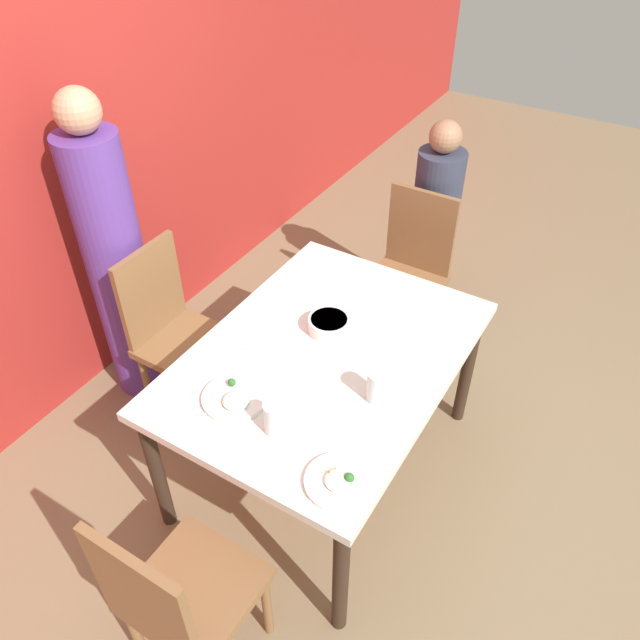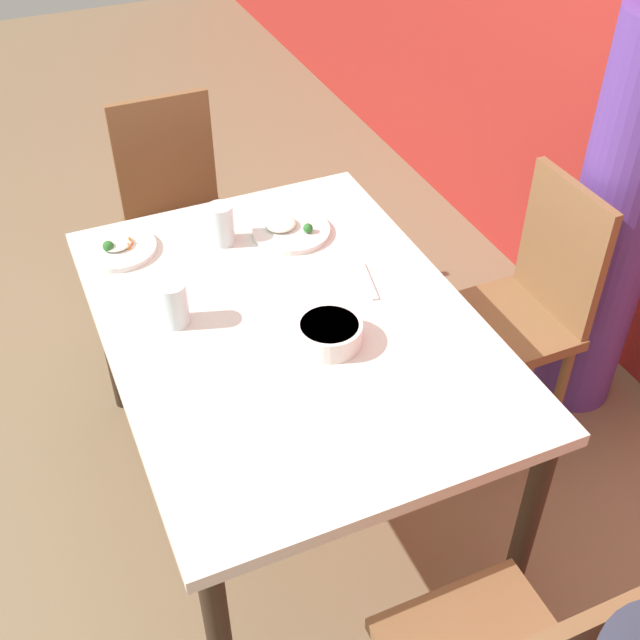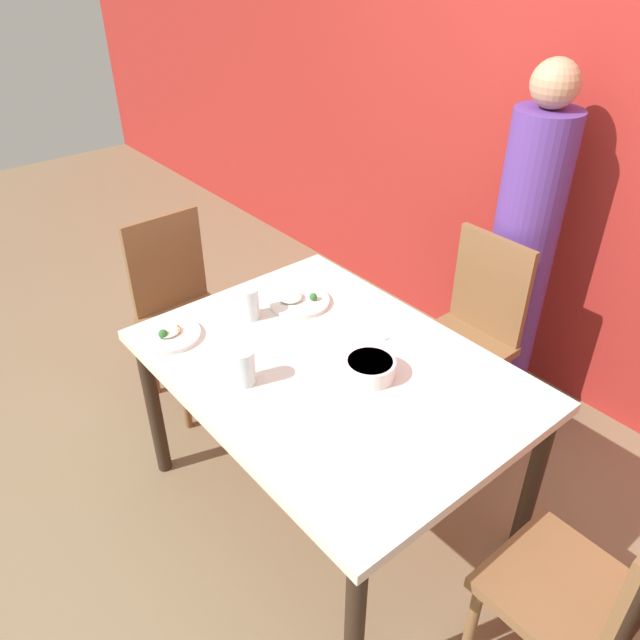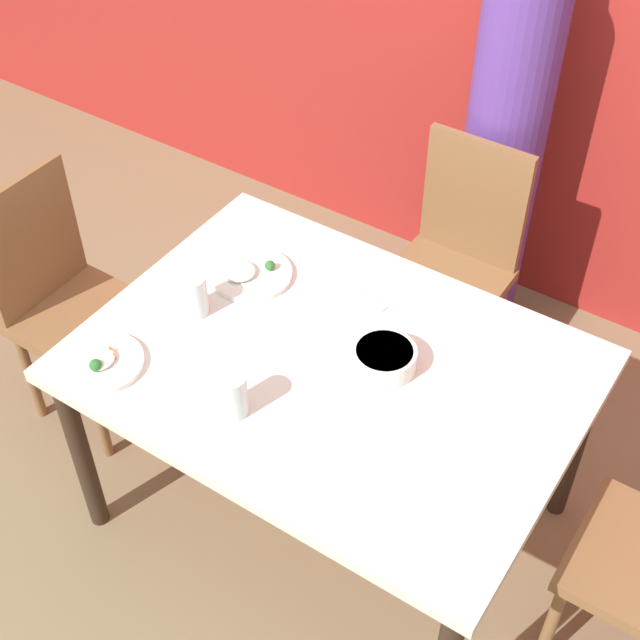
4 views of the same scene
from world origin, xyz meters
name	(u,v)px [view 2 (image 2 of 4)]	position (x,y,z in m)	size (l,w,h in m)	color
ground_plane	(295,487)	(0.00, 0.00, 0.00)	(10.00, 10.00, 0.00)	#847051
dining_table	(290,340)	(0.00, 0.00, 0.66)	(1.36, 0.99, 0.74)	silver
chair_adult_spot	(523,305)	(-0.02, 0.84, 0.50)	(0.40, 0.40, 0.93)	brown
chair_empty_left	(178,214)	(-1.02, -0.06, 0.50)	(0.40, 0.40, 0.93)	brown
person_adult	(617,217)	(-0.02, 1.15, 0.76)	(0.28, 0.28, 1.62)	#5B3893
bowl_curry	(329,333)	(0.13, 0.06, 0.77)	(0.18, 0.18, 0.06)	white
plate_rice_adult	(118,248)	(-0.52, -0.36, 0.75)	(0.24, 0.24, 0.05)	white
plate_rice_child	(290,230)	(-0.40, 0.16, 0.75)	(0.25, 0.25, 0.05)	white
glass_water_tall	(174,304)	(-0.11, -0.29, 0.80)	(0.08, 0.08, 0.13)	silver
glass_water_short	(221,224)	(-0.44, -0.05, 0.80)	(0.08, 0.08, 0.13)	silver
fork_steel	(368,281)	(-0.07, 0.28, 0.74)	(0.18, 0.06, 0.01)	silver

